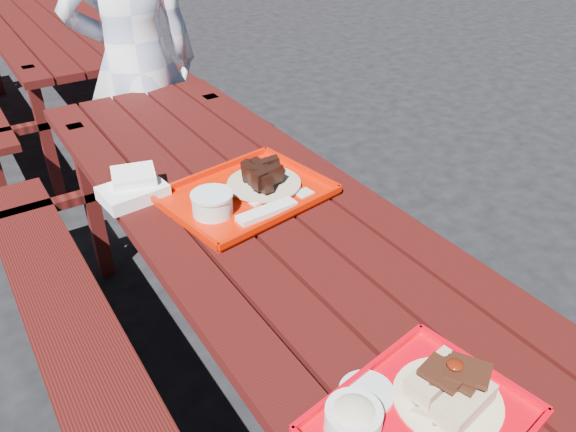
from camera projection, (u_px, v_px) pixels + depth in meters
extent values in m
plane|color=black|center=(266.00, 381.00, 2.10)|extent=(60.00, 60.00, 0.00)
cube|color=#400C0C|center=(169.00, 250.00, 1.57)|extent=(0.14, 2.40, 0.04)
cube|color=#400C0C|center=(217.00, 233.00, 1.64)|extent=(0.14, 2.40, 0.04)
cube|color=#400C0C|center=(261.00, 218.00, 1.71)|extent=(0.14, 2.40, 0.04)
cube|color=#400C0C|center=(302.00, 204.00, 1.78)|extent=(0.14, 2.40, 0.04)
cube|color=#400C0C|center=(340.00, 191.00, 1.84)|extent=(0.14, 2.40, 0.04)
cube|color=#400C0C|center=(90.00, 366.00, 1.61)|extent=(0.25, 2.40, 0.04)
cube|color=#400C0C|center=(41.00, 272.00, 2.32)|extent=(0.06, 0.06, 0.42)
cube|color=#400C0C|center=(395.00, 239.00, 2.13)|extent=(0.25, 2.40, 0.04)
cube|color=#400C0C|center=(279.00, 194.00, 2.85)|extent=(0.06, 0.06, 0.42)
cube|color=#400C0C|center=(93.00, 206.00, 2.44)|extent=(0.06, 0.06, 0.75)
cube|color=#400C0C|center=(216.00, 170.00, 2.71)|extent=(0.06, 0.06, 0.75)
cube|color=#400C0C|center=(156.00, 177.00, 2.55)|extent=(1.40, 0.06, 0.04)
cube|color=#400C0C|center=(22.00, 26.00, 3.62)|extent=(0.14, 2.40, 0.04)
cube|color=#400C0C|center=(46.00, 23.00, 3.69)|extent=(0.14, 2.40, 0.04)
cube|color=#400C0C|center=(69.00, 20.00, 3.75)|extent=(0.14, 2.40, 0.04)
cube|color=#400C0C|center=(91.00, 17.00, 3.82)|extent=(0.14, 2.40, 0.04)
cube|color=#400C0C|center=(137.00, 54.00, 4.11)|extent=(0.25, 2.40, 0.04)
cube|color=#400C0C|center=(187.00, 120.00, 3.64)|extent=(0.06, 0.06, 0.42)
cube|color=#400C0C|center=(107.00, 55.00, 4.82)|extent=(0.06, 0.06, 0.42)
cube|color=#400C0C|center=(45.00, 134.00, 3.06)|extent=(0.06, 0.06, 0.75)
cube|color=#400C0C|center=(150.00, 111.00, 3.34)|extent=(0.06, 0.06, 0.75)
cube|color=#400C0C|center=(66.00, 37.00, 4.69)|extent=(0.06, 0.06, 0.75)
cube|color=#400C0C|center=(98.00, 113.00, 3.17)|extent=(1.40, 0.06, 0.04)
cube|color=#400C0C|center=(26.00, 35.00, 4.53)|extent=(1.40, 0.06, 0.04)
cube|color=red|center=(422.00, 425.00, 1.06)|extent=(0.44, 0.37, 0.01)
cube|color=red|center=(362.00, 374.00, 1.15)|extent=(0.39, 0.08, 0.02)
cube|color=red|center=(480.00, 366.00, 1.16)|extent=(0.06, 0.30, 0.02)
cylinder|color=beige|center=(447.00, 399.00, 1.10)|extent=(0.21, 0.21, 0.01)
cube|color=tan|center=(464.00, 402.00, 1.06)|extent=(0.14, 0.08, 0.04)
cube|color=tan|center=(436.00, 377.00, 1.11)|extent=(0.14, 0.08, 0.04)
ellipsoid|color=#531406|center=(456.00, 361.00, 1.04)|extent=(0.03, 0.03, 0.01)
cylinder|color=white|center=(353.00, 420.00, 1.03)|extent=(0.11, 0.11, 0.05)
ellipsoid|color=beige|center=(354.00, 414.00, 1.02)|extent=(0.09, 0.09, 0.04)
cylinder|color=silver|center=(366.00, 393.00, 1.11)|extent=(0.11, 0.11, 0.01)
cube|color=red|center=(246.00, 196.00, 1.77)|extent=(0.53, 0.44, 0.01)
cube|color=red|center=(211.00, 171.00, 1.87)|extent=(0.47, 0.09, 0.02)
cube|color=red|center=(284.00, 215.00, 1.64)|extent=(0.47, 0.09, 0.02)
cube|color=red|center=(301.00, 168.00, 1.89)|extent=(0.07, 0.36, 0.02)
cube|color=red|center=(181.00, 220.00, 1.62)|extent=(0.07, 0.36, 0.02)
cube|color=silver|center=(259.00, 188.00, 1.79)|extent=(0.19, 0.19, 0.01)
cylinder|color=tan|center=(264.00, 183.00, 1.80)|extent=(0.24, 0.24, 0.01)
cylinder|color=silver|center=(212.00, 205.00, 1.65)|extent=(0.12, 0.12, 0.06)
cylinder|color=silver|center=(212.00, 195.00, 1.64)|extent=(0.13, 0.13, 0.01)
cube|color=white|center=(267.00, 211.00, 1.67)|extent=(0.20, 0.06, 0.02)
cube|color=silver|center=(304.00, 193.00, 1.77)|extent=(0.06, 0.05, 0.00)
cube|color=white|center=(133.00, 193.00, 1.75)|extent=(0.21, 0.16, 0.04)
cube|color=white|center=(134.00, 177.00, 1.76)|extent=(0.15, 0.14, 0.04)
imported|color=#A8BCDE|center=(136.00, 66.00, 2.63)|extent=(0.67, 0.50, 1.66)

